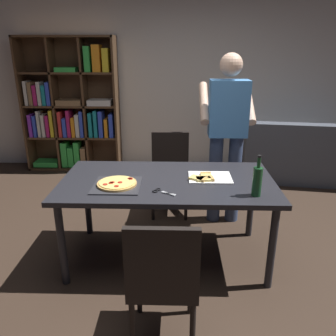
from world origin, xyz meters
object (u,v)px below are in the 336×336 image
at_px(chair_far_side, 170,168).
at_px(chair_near_camera, 163,277).
at_px(couch, 304,158).
at_px(bookshelf, 72,109).
at_px(dining_table, 168,187).
at_px(pepperoni_pizza_on_tray, 117,184).
at_px(wine_bottle, 257,181).
at_px(kitchen_scissors, 161,191).
at_px(person_serving_pizza, 227,131).

bearing_deg(chair_far_side, chair_near_camera, -90.00).
distance_m(chair_far_side, couch, 2.17).
distance_m(chair_far_side, bookshelf, 2.11).
xyz_separation_m(dining_table, pepperoni_pizza_on_tray, (-0.40, -0.14, 0.09)).
relative_size(chair_far_side, couch, 0.50).
bearing_deg(couch, wine_bottle, -118.11).
bearing_deg(pepperoni_pizza_on_tray, chair_far_side, 69.95).
bearing_deg(chair_far_side, dining_table, -90.00).
xyz_separation_m(chair_far_side, pepperoni_pizza_on_tray, (-0.40, -1.10, 0.25)).
relative_size(bookshelf, kitchen_scissors, 10.21).
bearing_deg(kitchen_scissors, pepperoni_pizza_on_tray, 162.19).
relative_size(dining_table, person_serving_pizza, 1.02).
bearing_deg(pepperoni_pizza_on_tray, person_serving_pizza, 41.73).
height_order(chair_far_side, couch, chair_far_side).
bearing_deg(kitchen_scissors, wine_bottle, -3.34).
height_order(pepperoni_pizza_on_tray, kitchen_scissors, pepperoni_pizza_on_tray).
relative_size(couch, bookshelf, 0.92).
bearing_deg(kitchen_scissors, chair_far_side, 87.93).
bearing_deg(wine_bottle, kitchen_scissors, 176.66).
distance_m(couch, bookshelf, 3.47).
distance_m(chair_near_camera, chair_far_side, 1.91).
bearing_deg(wine_bottle, pepperoni_pizza_on_tray, 171.70).
distance_m(couch, person_serving_pizza, 1.94).
bearing_deg(chair_far_side, bookshelf, 136.60).
height_order(bookshelf, wine_bottle, bookshelf).
distance_m(dining_table, bookshelf, 2.82).
distance_m(chair_near_camera, wine_bottle, 1.00).
bearing_deg(dining_table, couch, 46.42).
xyz_separation_m(chair_near_camera, pepperoni_pizza_on_tray, (-0.40, 0.81, 0.25)).
height_order(chair_near_camera, kitchen_scissors, chair_near_camera).
bearing_deg(chair_far_side, wine_bottle, -61.85).
distance_m(couch, pepperoni_pizza_on_tray, 3.16).
xyz_separation_m(bookshelf, wine_bottle, (2.17, -2.67, -0.05)).
height_order(couch, kitchen_scissors, couch).
bearing_deg(wine_bottle, couch, 61.89).
bearing_deg(couch, bookshelf, 173.46).
relative_size(bookshelf, pepperoni_pizza_on_tray, 5.20).
relative_size(chair_far_side, wine_bottle, 2.85).
height_order(dining_table, chair_far_side, chair_far_side).
relative_size(pepperoni_pizza_on_tray, kitchen_scissors, 1.96).
height_order(chair_near_camera, wine_bottle, wine_bottle).
height_order(person_serving_pizza, wine_bottle, person_serving_pizza).
bearing_deg(chair_near_camera, dining_table, 90.00).
distance_m(bookshelf, pepperoni_pizza_on_tray, 2.75).
distance_m(chair_far_side, pepperoni_pizza_on_tray, 1.19).
relative_size(couch, person_serving_pizza, 1.03).
bearing_deg(kitchen_scissors, couch, 49.23).
bearing_deg(person_serving_pizza, pepperoni_pizza_on_tray, -138.27).
xyz_separation_m(dining_table, couch, (1.89, 1.99, -0.38)).
bearing_deg(wine_bottle, person_serving_pizza, 94.87).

